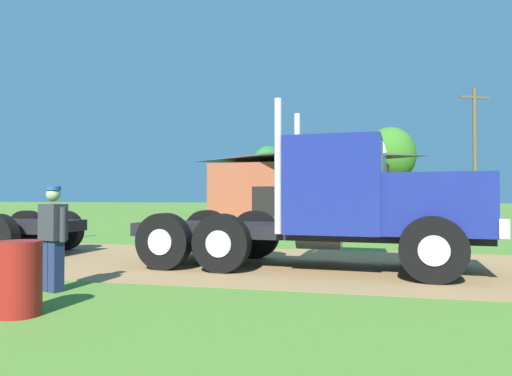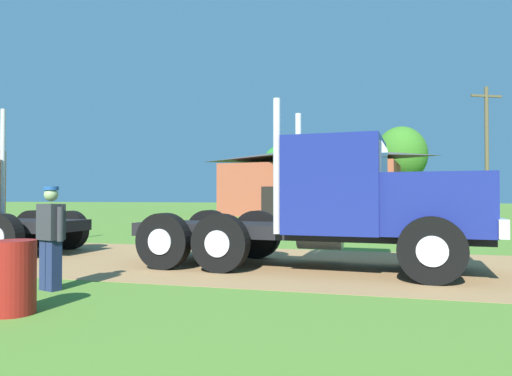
% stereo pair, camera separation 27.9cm
% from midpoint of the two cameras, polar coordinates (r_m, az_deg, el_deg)
% --- Properties ---
extents(ground_plane, '(200.00, 200.00, 0.00)m').
position_cam_midpoint_polar(ground_plane, '(10.22, 12.85, -9.31)').
color(ground_plane, '#517C2B').
extents(dirt_track, '(120.00, 5.79, 0.01)m').
position_cam_midpoint_polar(dirt_track, '(10.22, 12.85, -9.29)').
color(dirt_track, '#9B7548').
rests_on(dirt_track, ground_plane).
extents(truck_foreground_white, '(7.38, 2.89, 3.37)m').
position_cam_midpoint_polar(truck_foreground_white, '(9.69, 11.56, -2.19)').
color(truck_foreground_white, black).
rests_on(truck_foreground_white, ground_plane).
extents(visitor_standing_near, '(0.57, 0.37, 1.63)m').
position_cam_midpoint_polar(visitor_standing_near, '(8.07, -22.68, -5.21)').
color(visitor_standing_near, '#2D2D33').
rests_on(visitor_standing_near, ground_plane).
extents(steel_barrel, '(0.53, 0.53, 0.92)m').
position_cam_midpoint_polar(steel_barrel, '(6.68, -26.21, -9.66)').
color(steel_barrel, maroon).
rests_on(steel_barrel, ground_plane).
extents(shed_building, '(14.16, 9.32, 5.31)m').
position_cam_midpoint_polar(shed_building, '(37.16, 7.03, 0.64)').
color(shed_building, '#96462F').
rests_on(shed_building, ground_plane).
extents(utility_pole_near, '(2.04, 1.08, 8.63)m').
position_cam_midpoint_polar(utility_pole_near, '(34.26, 26.36, 4.26)').
color(utility_pole_near, brown).
rests_on(utility_pole_near, ground_plane).
extents(tree_left, '(3.54, 3.54, 7.24)m').
position_cam_midpoint_polar(tree_left, '(53.71, 2.92, 2.98)').
color(tree_left, '#513823').
rests_on(tree_left, ground_plane).
extents(tree_mid, '(4.49, 4.49, 7.58)m').
position_cam_midpoint_polar(tree_mid, '(43.06, 17.33, 3.83)').
color(tree_mid, '#513823').
rests_on(tree_mid, ground_plane).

